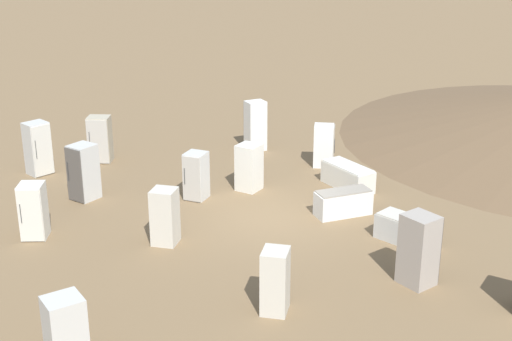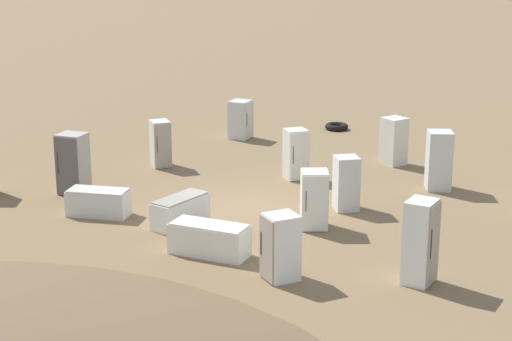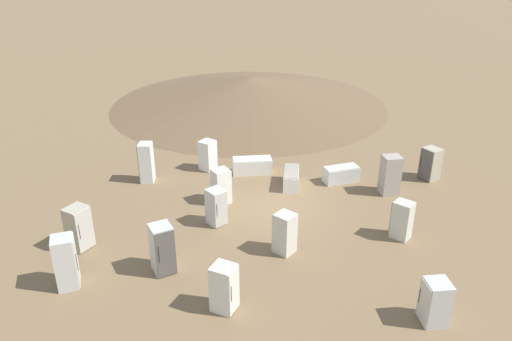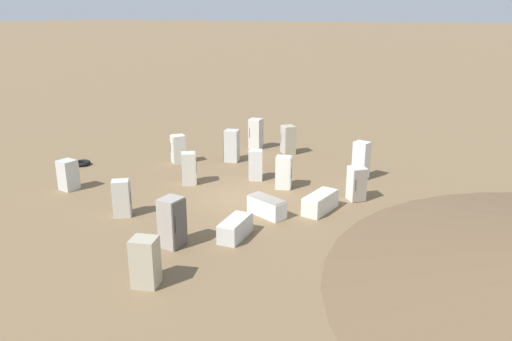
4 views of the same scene
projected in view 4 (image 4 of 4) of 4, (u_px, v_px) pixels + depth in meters
The scene contains 18 objects.
ground_plane at pixel (240, 199), 22.40m from camera, with size 1000.00×1000.00×0.00m, color brown.
discarded_fridge_0 at pixel (361, 160), 24.83m from camera, with size 0.82×0.76×1.91m.
discarded_fridge_1 at pixel (122, 198), 20.29m from camera, with size 0.92×0.89×1.53m.
discarded_fridge_2 at pixel (256, 134), 30.52m from camera, with size 0.80×0.77×1.84m.
discarded_fridge_3 at pixel (145, 262), 15.07m from camera, with size 0.94×0.92×1.56m.
discarded_fridge_4 at pixel (172, 222), 17.61m from camera, with size 0.77×0.81×1.80m.
discarded_fridge_5 at pixel (284, 172), 23.57m from camera, with size 0.90×0.87×1.54m.
discarded_fridge_6 at pixel (68, 175), 23.40m from camera, with size 0.82×0.82×1.42m.
discarded_fridge_7 at pixel (357, 184), 22.06m from camera, with size 0.97×0.98×1.51m.
discarded_fridge_8 at pixel (255, 165), 24.77m from camera, with size 0.90×0.87×1.52m.
discarded_fridge_9 at pixel (232, 146), 27.86m from camera, with size 0.93×0.87×1.78m.
discarded_fridge_10 at pixel (267, 207), 20.43m from camera, with size 1.81×1.18×0.78m.
discarded_fridge_11 at pixel (288, 140), 29.36m from camera, with size 1.04×1.03×1.68m.
discarded_fridge_12 at pixel (235, 228), 18.42m from camera, with size 0.87×1.72×0.74m.
discarded_fridge_13 at pixel (320, 202), 20.88m from camera, with size 0.99×1.98×0.78m.
discarded_fridge_14 at pixel (189, 168), 24.13m from camera, with size 0.94×0.93×1.57m.
discarded_fridge_15 at pixel (178, 149), 27.53m from camera, with size 0.96×0.97×1.58m.
scrap_tire at pixel (82, 163), 27.32m from camera, with size 0.91×0.91×0.23m.
Camera 4 is at (10.45, -18.20, 7.94)m, focal length 35.00 mm.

